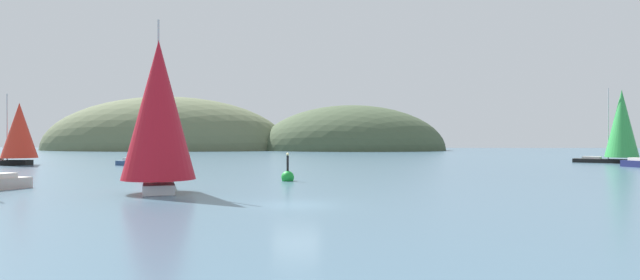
% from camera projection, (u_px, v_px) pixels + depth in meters
% --- Properties ---
extents(ground_plane, '(360.00, 360.00, 0.00)m').
position_uv_depth(ground_plane, '(296.00, 205.00, 27.52)').
color(ground_plane, '#426075').
extents(headland_center, '(59.09, 44.00, 28.52)m').
position_uv_depth(headland_center, '(351.00, 150.00, 162.14)').
color(headland_center, '#425138').
rests_on(headland_center, ground_plane).
extents(headland_left, '(80.47, 44.00, 34.42)m').
position_uv_depth(headland_left, '(166.00, 150.00, 164.93)').
color(headland_left, '#5B6647').
rests_on(headland_left, ground_plane).
extents(sailboat_crimson_sail, '(6.33, 9.65, 11.77)m').
position_uv_depth(sailboat_crimson_sail, '(159.00, 114.00, 33.51)').
color(sailboat_crimson_sail, white).
rests_on(sailboat_crimson_sail, ground_plane).
extents(sailboat_scarlet_sail, '(8.68, 5.04, 9.72)m').
position_uv_depth(sailboat_scarlet_sail, '(18.00, 133.00, 69.50)').
color(sailboat_scarlet_sail, black).
rests_on(sailboat_scarlet_sail, ground_plane).
extents(sailboat_red_spinnaker, '(6.39, 8.24, 8.52)m').
position_uv_depth(sailboat_red_spinnaker, '(149.00, 135.00, 72.68)').
color(sailboat_red_spinnaker, navy).
rests_on(sailboat_red_spinnaker, ground_plane).
extents(sailboat_green_sail, '(9.18, 7.47, 11.16)m').
position_uv_depth(sailboat_green_sail, '(620.00, 126.00, 74.93)').
color(sailboat_green_sail, black).
rests_on(sailboat_green_sail, ground_plane).
extents(channel_buoy, '(1.10, 1.10, 2.64)m').
position_uv_depth(channel_buoy, '(288.00, 177.00, 43.24)').
color(channel_buoy, green).
rests_on(channel_buoy, ground_plane).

